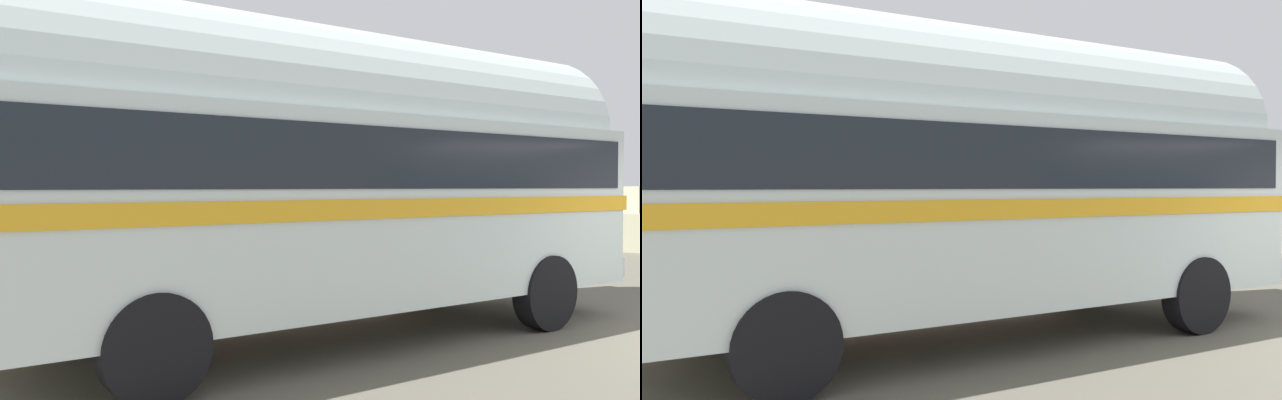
# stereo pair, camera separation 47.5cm
# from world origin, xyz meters

# --- Properties ---
(vintage_coach) EXTENTS (5.13, 8.89, 3.70)m
(vintage_coach) POSITION_xyz_m (-4.55, -2.54, 2.05)
(vintage_coach) COLOR black
(vintage_coach) RESTS_ON ground
(second_coach) EXTENTS (4.33, 8.91, 3.70)m
(second_coach) POSITION_xyz_m (-9.50, -1.07, 2.05)
(second_coach) COLOR black
(second_coach) RESTS_ON ground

